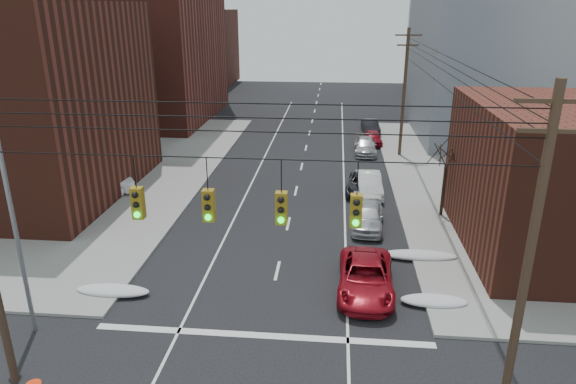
% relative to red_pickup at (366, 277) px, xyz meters
% --- Properties ---
extents(building_brick_far, '(22.00, 18.00, 12.00)m').
position_rel_red_pickup_xyz_m(building_brick_far, '(-30.36, 63.62, 5.23)').
color(building_brick_far, '#502218').
rests_on(building_brick_far, ground).
extents(building_office, '(22.00, 20.00, 25.00)m').
position_rel_red_pickup_xyz_m(building_office, '(17.64, 33.62, 11.73)').
color(building_office, gray).
rests_on(building_office, ground).
extents(building_glass, '(20.00, 18.00, 22.00)m').
position_rel_red_pickup_xyz_m(building_glass, '(19.64, 59.62, 10.23)').
color(building_glass, gray).
rests_on(building_glass, ground).
extents(utility_pole_right, '(2.20, 0.28, 11.00)m').
position_rel_red_pickup_xyz_m(utility_pole_right, '(4.14, -7.38, 5.02)').
color(utility_pole_right, '#473323').
rests_on(utility_pole_right, ground).
extents(utility_pole_far, '(2.20, 0.28, 11.00)m').
position_rel_red_pickup_xyz_m(utility_pole_far, '(4.14, 23.62, 5.02)').
color(utility_pole_far, '#473323').
rests_on(utility_pole_far, ground).
extents(traffic_signals, '(17.00, 0.42, 2.02)m').
position_rel_red_pickup_xyz_m(traffic_signals, '(-4.27, -7.41, 6.40)').
color(traffic_signals, black).
rests_on(traffic_signals, ground).
extents(street_light, '(0.44, 0.44, 9.32)m').
position_rel_red_pickup_xyz_m(street_light, '(-13.86, -4.38, 4.77)').
color(street_light, gray).
rests_on(street_light, ground).
extents(bare_tree, '(2.09, 2.20, 4.93)m').
position_rel_red_pickup_xyz_m(bare_tree, '(5.22, 9.61, 1.56)').
color(bare_tree, black).
rests_on(bare_tree, ground).
extents(snow_nw, '(3.50, 1.08, 0.42)m').
position_rel_red_pickup_xyz_m(snow_nw, '(-11.76, -1.38, -0.56)').
color(snow_nw, silver).
rests_on(snow_nw, ground).
extents(snow_ne, '(3.00, 1.08, 0.42)m').
position_rel_red_pickup_xyz_m(snow_ne, '(3.04, -0.88, -0.56)').
color(snow_ne, silver).
rests_on(snow_ne, ground).
extents(snow_east_far, '(4.00, 1.08, 0.42)m').
position_rel_red_pickup_xyz_m(snow_east_far, '(3.04, 3.62, -0.56)').
color(snow_east_far, silver).
rests_on(snow_east_far, ground).
extents(red_pickup, '(2.75, 5.60, 1.53)m').
position_rel_red_pickup_xyz_m(red_pickup, '(0.00, 0.00, 0.00)').
color(red_pickup, maroon).
rests_on(red_pickup, ground).
extents(parked_car_a, '(2.18, 4.67, 1.55)m').
position_rel_red_pickup_xyz_m(parked_car_a, '(0.48, 7.46, 0.01)').
color(parked_car_a, silver).
rests_on(parked_car_a, ground).
extents(parked_car_b, '(1.83, 4.75, 1.55)m').
position_rel_red_pickup_xyz_m(parked_car_b, '(0.86, 13.37, 0.01)').
color(parked_car_b, white).
rests_on(parked_car_b, ground).
extents(parked_car_c, '(2.70, 4.93, 1.31)m').
position_rel_red_pickup_xyz_m(parked_car_c, '(0.44, 13.72, -0.11)').
color(parked_car_c, black).
rests_on(parked_car_c, ground).
extents(parked_car_d, '(2.03, 4.81, 1.39)m').
position_rel_red_pickup_xyz_m(parked_car_d, '(1.12, 24.19, -0.07)').
color(parked_car_d, '#A3A4A8').
rests_on(parked_car_d, ground).
extents(parked_car_e, '(1.74, 3.88, 1.30)m').
position_rel_red_pickup_xyz_m(parked_car_e, '(2.04, 27.58, -0.12)').
color(parked_car_e, maroon).
rests_on(parked_car_e, ground).
extents(parked_car_f, '(1.92, 4.43, 1.42)m').
position_rel_red_pickup_xyz_m(parked_car_f, '(2.04, 32.26, -0.06)').
color(parked_car_f, black).
rests_on(parked_car_f, ground).
extents(lot_car_a, '(4.88, 2.98, 1.52)m').
position_rel_red_pickup_xyz_m(lot_car_a, '(-18.01, 11.15, 0.14)').
color(lot_car_a, white).
rests_on(lot_car_a, sidewalk_nw).
extents(lot_car_b, '(4.93, 3.17, 1.27)m').
position_rel_red_pickup_xyz_m(lot_car_b, '(-19.19, 17.27, 0.02)').
color(lot_car_b, '#A7A6AB').
rests_on(lot_car_b, sidewalk_nw).
extents(lot_car_c, '(5.62, 2.96, 1.55)m').
position_rel_red_pickup_xyz_m(lot_car_c, '(-20.56, 8.24, 0.16)').
color(lot_car_c, black).
rests_on(lot_car_c, sidewalk_nw).
extents(lot_car_d, '(4.14, 2.25, 1.34)m').
position_rel_red_pickup_xyz_m(lot_car_d, '(-22.11, 15.37, 0.05)').
color(lot_car_d, '#AEADB2').
rests_on(lot_car_d, sidewalk_nw).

